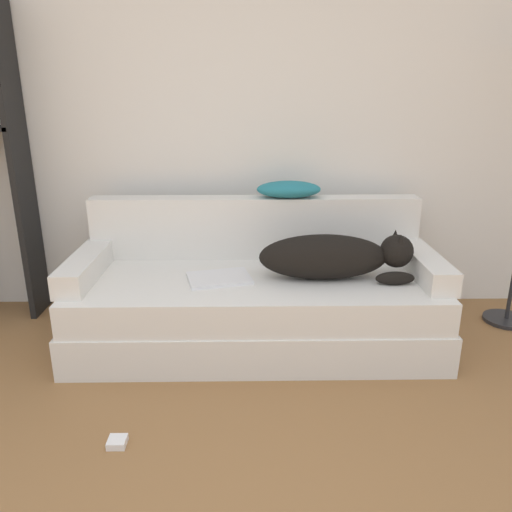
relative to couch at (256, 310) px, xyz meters
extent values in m
cube|color=silver|center=(-0.12, 0.63, 1.15)|extent=(7.66, 0.06, 2.70)
cube|color=silver|center=(0.00, 0.00, -0.09)|extent=(2.03, 0.86, 0.22)
cube|color=silver|center=(0.00, -0.01, 0.12)|extent=(1.99, 0.82, 0.18)
cube|color=silver|center=(0.00, 0.36, 0.39)|extent=(1.99, 0.15, 0.37)
cube|color=silver|center=(-0.94, -0.01, 0.27)|extent=(0.15, 0.67, 0.13)
cube|color=silver|center=(0.94, -0.01, 0.27)|extent=(0.15, 0.67, 0.13)
ellipsoid|color=black|center=(0.37, -0.04, 0.33)|extent=(0.70, 0.23, 0.25)
sphere|color=black|center=(0.77, -0.04, 0.36)|extent=(0.18, 0.18, 0.18)
cone|color=black|center=(0.77, -0.09, 0.43)|extent=(0.06, 0.06, 0.08)
cone|color=black|center=(0.77, 0.01, 0.43)|extent=(0.06, 0.06, 0.08)
ellipsoid|color=black|center=(0.74, -0.15, 0.24)|extent=(0.21, 0.06, 0.08)
cube|color=silver|center=(-0.20, -0.05, 0.22)|extent=(0.39, 0.32, 0.02)
ellipsoid|color=teal|center=(0.20, 0.35, 0.63)|extent=(0.39, 0.22, 0.10)
cube|color=black|center=(-1.42, 0.45, 0.75)|extent=(0.04, 0.26, 1.91)
cylinder|color=#232326|center=(1.60, 0.24, -0.19)|extent=(0.28, 0.28, 0.02)
cube|color=white|center=(-0.59, -0.90, -0.18)|extent=(0.08, 0.08, 0.03)
camera|label=1|loc=(-0.04, -2.61, 1.19)|focal=35.00mm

